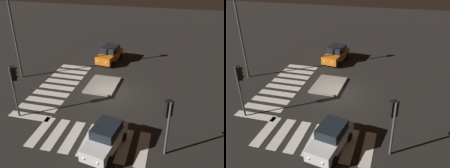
# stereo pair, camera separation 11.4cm
# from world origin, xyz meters

# --- Properties ---
(ground_plane) EXTENTS (80.00, 80.00, 0.00)m
(ground_plane) POSITION_xyz_m (0.00, 0.00, 0.00)
(ground_plane) COLOR black
(traffic_island) EXTENTS (3.55, 2.70, 0.18)m
(traffic_island) POSITION_xyz_m (-1.28, -1.20, 0.09)
(traffic_island) COLOR gray
(traffic_island) RESTS_ON ground
(car_orange) EXTENTS (4.13, 2.33, 1.73)m
(car_orange) POSITION_xyz_m (-7.05, -2.03, 0.85)
(car_orange) COLOR orange
(car_orange) RESTS_ON ground
(car_white) EXTENTS (3.84, 2.21, 1.60)m
(car_white) POSITION_xyz_m (6.44, 1.23, 0.79)
(car_white) COLOR silver
(car_white) RESTS_ON ground
(traffic_light_north) EXTENTS (0.53, 0.54, 3.60)m
(traffic_light_north) POSITION_xyz_m (5.93, 4.68, 2.73)
(traffic_light_north) COLOR #47474C
(traffic_light_north) RESTS_ON ground
(traffic_light_east) EXTENTS (0.54, 0.53, 3.92)m
(traffic_light_east) POSITION_xyz_m (4.66, -5.73, 2.97)
(traffic_light_east) COLOR #47474C
(traffic_light_east) RESTS_ON ground
(street_lamp) EXTENTS (0.56, 0.56, 8.96)m
(street_lamp) POSITION_xyz_m (-1.12, -9.31, 5.97)
(street_lamp) COLOR #47474C
(street_lamp) RESTS_ON ground
(crosswalk_near) EXTENTS (9.90, 3.20, 0.02)m
(crosswalk_near) POSITION_xyz_m (0.00, -5.09, 0.01)
(crosswalk_near) COLOR silver
(crosswalk_near) RESTS_ON ground
(crosswalk_side) EXTENTS (3.20, 7.60, 0.02)m
(crosswalk_side) POSITION_xyz_m (5.97, 0.00, 0.01)
(crosswalk_side) COLOR silver
(crosswalk_side) RESTS_ON ground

